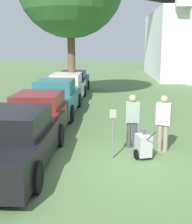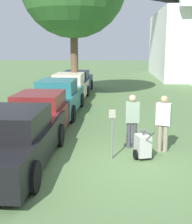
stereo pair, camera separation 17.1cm
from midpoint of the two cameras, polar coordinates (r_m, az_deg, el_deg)
ground_plane at (r=8.28m, az=4.00°, el=-9.95°), size 120.00×120.00×0.00m
parked_car_black at (r=8.45m, az=-15.40°, el=-4.88°), size 2.09×5.15×1.51m
parked_car_maroon at (r=11.33m, az=-10.62°, el=-0.43°), size 1.91×4.85×1.49m
parked_car_teal at (r=14.50m, az=-7.65°, el=2.53°), size 1.97×5.03×1.59m
parked_car_cream at (r=18.00m, az=-5.61°, el=4.36°), size 1.92×5.18×1.57m
parked_car_navy at (r=21.15m, az=-4.36°, el=5.45°), size 1.92×5.29×1.46m
parking_meter at (r=8.55m, az=2.53°, el=-2.39°), size 0.18×0.09×1.39m
person_worker at (r=9.57m, az=6.11°, el=-1.08°), size 0.43×0.25×1.66m
person_supervisor at (r=9.37m, az=11.73°, el=-1.42°), size 0.47×0.36×1.69m
equipment_cart at (r=8.79m, az=8.11°, el=-6.04°), size 0.53×1.00×1.00m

